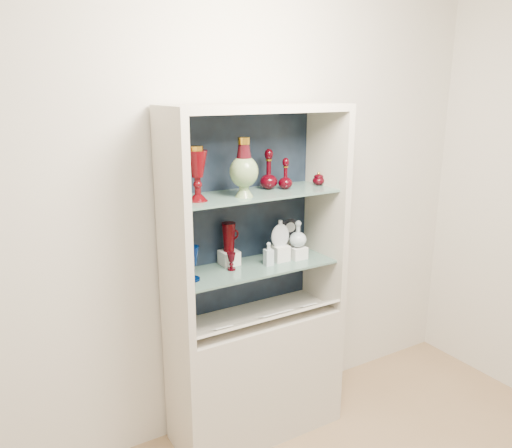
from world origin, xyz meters
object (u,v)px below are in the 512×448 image
flat_flask (280,232)px  pedestal_lamp_right (197,174)px  lidded_bowl (319,178)px  clear_square_bottle (269,254)px  enamel_urn (244,167)px  cameo_medallion (290,228)px  ruby_goblet_tall (187,269)px  ruby_pitcher (229,237)px  ruby_decanter_a (269,167)px  ruby_decanter_b (286,173)px  cobalt_goblet (192,264)px  ruby_goblet_small (231,261)px  pedestal_lamp_left (174,173)px  clear_round_decanter (298,234)px

flat_flask → pedestal_lamp_right: bearing=-169.8°
lidded_bowl → clear_square_bottle: lidded_bowl is taller
enamel_urn → cameo_medallion: (0.40, 0.15, -0.42)m
ruby_goblet_tall → flat_flask: (0.62, 0.09, 0.08)m
ruby_pitcher → ruby_decanter_a: bearing=-17.1°
ruby_decanter_b → lidded_bowl: ruby_decanter_b is taller
ruby_decanter_b → clear_square_bottle: bearing=-165.2°
cobalt_goblet → ruby_goblet_tall: size_ratio=1.02×
ruby_goblet_small → flat_flask: 0.34m
cobalt_goblet → ruby_pitcher: 0.31m
lidded_bowl → flat_flask: bearing=179.6°
lidded_bowl → cobalt_goblet: 0.91m
pedestal_lamp_right → flat_flask: bearing=3.8°
pedestal_lamp_left → flat_flask: bearing=-3.1°
cobalt_goblet → lidded_bowl: bearing=1.9°
ruby_goblet_small → cameo_medallion: 0.46m
clear_round_decanter → cameo_medallion: bearing=81.4°
flat_flask → cameo_medallion: (0.13, 0.08, -0.01)m
ruby_pitcher → ruby_decanter_b: bearing=-22.6°
ruby_decanter_a → ruby_goblet_tall: (-0.57, -0.14, -0.46)m
ruby_pitcher → clear_square_bottle: size_ratio=1.21×
pedestal_lamp_left → ruby_decanter_b: bearing=-3.1°
ruby_pitcher → cameo_medallion: ruby_pitcher is taller
enamel_urn → clear_round_decanter: enamel_urn is taller
enamel_urn → clear_round_decanter: 0.58m
pedestal_lamp_left → ruby_goblet_small: (0.30, -0.03, -0.51)m
flat_flask → lidded_bowl: bearing=6.0°
pedestal_lamp_right → ruby_decanter_a: 0.48m
cobalt_goblet → ruby_pitcher: ruby_pitcher is taller
enamel_urn → cobalt_goblet: enamel_urn is taller
pedestal_lamp_right → ruby_decanter_b: (0.55, 0.03, -0.04)m
ruby_decanter_a → ruby_pitcher: size_ratio=1.55×
clear_round_decanter → ruby_decanter_b: bearing=166.1°
pedestal_lamp_left → ruby_decanter_b: pedestal_lamp_left is taller
lidded_bowl → ruby_pitcher: lidded_bowl is taller
cameo_medallion → ruby_decanter_b: bearing=-123.0°
ruby_decanter_b → flat_flask: ruby_decanter_b is taller
enamel_urn → cameo_medallion: 0.59m
pedestal_lamp_left → cameo_medallion: bearing=3.8°
flat_flask → clear_round_decanter: (0.11, -0.02, -0.02)m
pedestal_lamp_left → clear_round_decanter: size_ratio=1.85×
flat_flask → cameo_medallion: bearing=39.8°
lidded_bowl → enamel_urn: bearing=-173.4°
pedestal_lamp_right → clear_square_bottle: size_ratio=2.03×
ruby_goblet_small → clear_square_bottle: size_ratio=0.72×
enamel_urn → lidded_bowl: size_ratio=3.88×
cameo_medallion → flat_flask: bearing=-130.9°
lidded_bowl → ruby_goblet_small: 0.71m
clear_round_decanter → ruby_goblet_tall: bearing=-174.6°
enamel_urn → cobalt_goblet: bearing=173.3°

